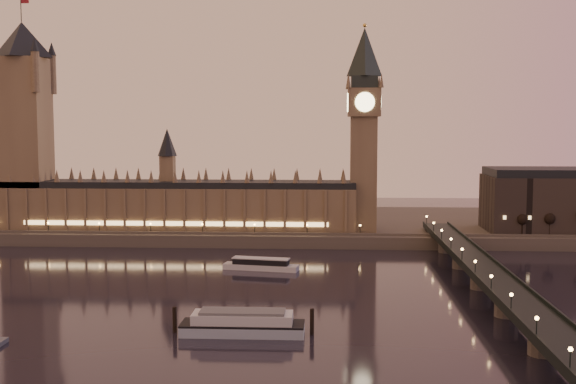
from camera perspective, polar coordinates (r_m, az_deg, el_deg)
name	(u,v)px	position (r m, az deg, el deg)	size (l,w,h in m)	color
ground	(224,298)	(253.67, -5.11, -8.35)	(700.00, 700.00, 0.00)	black
far_embankment	(317,225)	(412.89, 2.30, -2.59)	(560.00, 130.00, 6.00)	#423D35
palace_of_westminster	(179,199)	(374.63, -8.58, -0.57)	(180.00, 26.62, 52.00)	brown
victoria_tower	(24,113)	(396.73, -20.10, 5.86)	(31.68, 31.68, 118.00)	brown
big_ben	(364,117)	(365.37, 6.02, 5.94)	(17.68, 17.68, 104.00)	brown
westminster_bridge	(492,286)	(256.10, 15.78, -7.13)	(13.20, 260.00, 15.30)	black
bare_tree_0	(521,218)	(368.05, 17.92, -1.96)	(5.80, 5.80, 11.78)	black
bare_tree_1	(550,218)	(371.87, 20.00, -1.96)	(5.80, 5.80, 11.78)	black
cruise_boat_a	(261,264)	(300.33, -2.16, -5.75)	(31.97, 12.21, 5.00)	silver
moored_barge	(243,324)	(210.30, -3.61, -10.33)	(40.93, 9.98, 7.50)	#92A5BA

